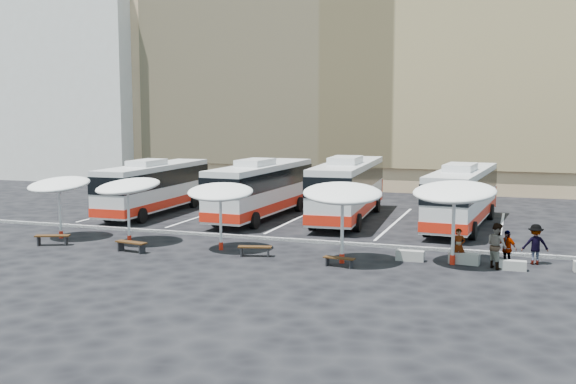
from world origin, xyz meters
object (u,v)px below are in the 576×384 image
(sunshade_1, at_px, (128,187))
(passenger_3, at_px, (535,244))
(bus_3, at_px, (462,194))
(conc_bench_0, at_px, (410,256))
(bus_0, at_px, (155,186))
(passenger_2, at_px, (507,249))
(conc_bench_2, at_px, (513,265))
(sunshade_3, at_px, (342,194))
(sunshade_4, at_px, (454,192))
(sunshade_2, at_px, (220,192))
(passenger_0, at_px, (459,246))
(bus_2, at_px, (348,187))
(bus_1, at_px, (262,187))
(passenger_1, at_px, (497,246))
(wood_bench_3, at_px, (339,260))
(sunshade_0, at_px, (59,185))
(conc_bench_1, at_px, (464,259))
(wood_bench_0, at_px, (52,237))
(wood_bench_2, at_px, (255,249))
(wood_bench_1, at_px, (131,244))

(sunshade_1, xyz_separation_m, passenger_3, (19.10, 1.52, -1.97))
(bus_3, xyz_separation_m, conc_bench_0, (-1.41, -9.90, -1.65))
(bus_0, bearing_deg, passenger_2, -22.18)
(conc_bench_0, distance_m, conc_bench_2, 4.32)
(sunshade_3, distance_m, sunshade_4, 4.74)
(sunshade_2, distance_m, passenger_0, 11.14)
(bus_2, distance_m, conc_bench_0, 11.75)
(bus_1, height_order, passenger_1, bus_1)
(sunshade_3, xyz_separation_m, passenger_2, (6.75, 1.57, -2.25))
(bus_3, distance_m, conc_bench_2, 10.83)
(bus_1, distance_m, wood_bench_3, 14.00)
(bus_2, distance_m, sunshade_1, 13.79)
(bus_3, xyz_separation_m, passenger_0, (0.66, -9.72, -1.12))
(sunshade_0, relative_size, sunshade_1, 0.82)
(bus_2, height_order, passenger_1, bus_2)
(conc_bench_1, xyz_separation_m, conc_bench_2, (1.99, -0.52, -0.04))
(wood_bench_0, bearing_deg, passenger_2, 6.39)
(sunshade_3, relative_size, wood_bench_2, 2.76)
(bus_2, relative_size, sunshade_3, 2.86)
(passenger_3, bearing_deg, conc_bench_0, -0.54)
(sunshade_1, relative_size, wood_bench_2, 2.64)
(sunshade_1, relative_size, sunshade_3, 0.96)
(bus_1, distance_m, bus_3, 12.00)
(sunshade_1, bearing_deg, wood_bench_2, -7.23)
(bus_0, relative_size, wood_bench_3, 8.08)
(wood_bench_1, relative_size, passenger_1, 0.87)
(bus_0, bearing_deg, bus_3, 2.94)
(sunshade_1, distance_m, conc_bench_2, 18.41)
(bus_1, xyz_separation_m, passenger_2, (14.60, -9.12, -1.11))
(passenger_3, bearing_deg, passenger_0, 3.74)
(bus_3, relative_size, sunshade_0, 3.43)
(bus_1, distance_m, passenger_3, 17.79)
(bus_3, relative_size, sunshade_2, 3.05)
(passenger_0, bearing_deg, wood_bench_1, -179.49)
(wood_bench_2, distance_m, passenger_0, 9.01)
(conc_bench_2, bearing_deg, sunshade_1, -179.79)
(conc_bench_2, distance_m, passenger_3, 1.83)
(bus_3, relative_size, passenger_3, 6.72)
(sunshade_3, bearing_deg, conc_bench_1, 17.00)
(wood_bench_3, relative_size, conc_bench_2, 1.28)
(passenger_0, bearing_deg, sunshade_4, -135.44)
(sunshade_3, bearing_deg, wood_bench_0, -176.83)
(sunshade_3, bearing_deg, bus_3, 69.97)
(bus_3, height_order, conc_bench_2, bus_3)
(wood_bench_0, bearing_deg, sunshade_2, 11.55)
(bus_0, relative_size, conc_bench_1, 8.69)
(sunshade_3, bearing_deg, bus_0, 146.17)
(bus_2, relative_size, passenger_1, 6.48)
(wood_bench_0, distance_m, wood_bench_3, 14.52)
(sunshade_2, height_order, wood_bench_3, sunshade_2)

